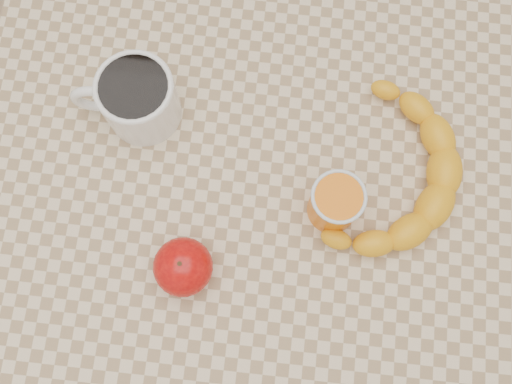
# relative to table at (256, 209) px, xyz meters

# --- Properties ---
(ground) EXTENTS (3.00, 3.00, 0.00)m
(ground) POSITION_rel_table_xyz_m (0.00, 0.00, -0.66)
(ground) COLOR tan
(ground) RESTS_ON ground
(table) EXTENTS (0.80, 0.80, 0.75)m
(table) POSITION_rel_table_xyz_m (0.00, 0.00, 0.00)
(table) COLOR beige
(table) RESTS_ON ground
(coffee_mug) EXTENTS (0.15, 0.11, 0.09)m
(coffee_mug) POSITION_rel_table_xyz_m (-0.17, 0.10, 0.13)
(coffee_mug) COLOR white
(coffee_mug) RESTS_ON table
(orange_juice_glass) EXTENTS (0.07, 0.07, 0.08)m
(orange_juice_glass) POSITION_rel_table_xyz_m (0.10, -0.01, 0.13)
(orange_juice_glass) COLOR orange
(orange_juice_glass) RESTS_ON table
(apple) EXTENTS (0.09, 0.09, 0.07)m
(apple) POSITION_rel_table_xyz_m (-0.08, -0.11, 0.12)
(apple) COLOR #8A0407
(apple) RESTS_ON table
(banana) EXTENTS (0.42, 0.45, 0.05)m
(banana) POSITION_rel_table_xyz_m (0.18, 0.04, 0.11)
(banana) COLOR #F7AD16
(banana) RESTS_ON table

